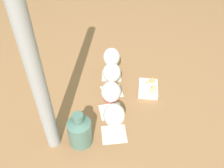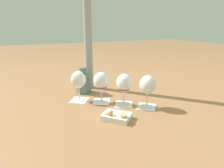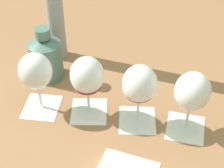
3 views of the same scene
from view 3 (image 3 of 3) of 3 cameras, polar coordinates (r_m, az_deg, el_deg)
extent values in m
plane|color=#936642|center=(0.98, -0.18, -5.40)|extent=(8.00, 8.00, 0.00)
cube|color=white|center=(1.03, -11.60, -3.75)|extent=(0.15, 0.15, 0.00)
cube|color=white|center=(0.99, -3.83, -4.52)|extent=(0.14, 0.15, 0.00)
cube|color=white|center=(0.97, 4.22, -6.00)|extent=(0.14, 0.15, 0.00)
cube|color=white|center=(0.97, 12.10, -7.13)|extent=(0.15, 0.15, 0.00)
cylinder|color=white|center=(1.02, -11.62, -3.59)|extent=(0.07, 0.07, 0.01)
cylinder|color=white|center=(0.99, -11.94, -1.78)|extent=(0.01, 0.01, 0.08)
ellipsoid|color=white|center=(0.94, -12.63, 2.12)|extent=(0.09, 0.09, 0.11)
ellipsoid|color=#D95F69|center=(0.96, -12.41, 0.90)|extent=(0.08, 0.08, 0.04)
cylinder|color=white|center=(0.99, -3.84, -4.37)|extent=(0.07, 0.07, 0.01)
cylinder|color=white|center=(0.96, -3.95, -2.52)|extent=(0.01, 0.01, 0.08)
ellipsoid|color=white|center=(0.91, -4.18, 1.48)|extent=(0.09, 0.09, 0.11)
ellipsoid|color=maroon|center=(0.93, -4.08, -0.29)|extent=(0.08, 0.08, 0.02)
cylinder|color=white|center=(0.97, 4.23, -5.85)|extent=(0.07, 0.07, 0.01)
cylinder|color=white|center=(0.94, 4.35, -4.00)|extent=(0.01, 0.01, 0.08)
ellipsoid|color=white|center=(0.88, 4.62, 0.03)|extent=(0.09, 0.09, 0.11)
ellipsoid|color=maroon|center=(0.90, 4.52, -1.42)|extent=(0.08, 0.08, 0.03)
cylinder|color=white|center=(0.96, 12.13, -6.97)|extent=(0.07, 0.07, 0.01)
cylinder|color=white|center=(0.93, 12.48, -5.15)|extent=(0.01, 0.01, 0.08)
ellipsoid|color=white|center=(0.88, 13.25, -1.19)|extent=(0.09, 0.09, 0.11)
ellipsoid|color=#400717|center=(0.89, 13.02, -2.39)|extent=(0.08, 0.08, 0.04)
cylinder|color=#4C7066|center=(1.10, -10.82, 3.89)|extent=(0.10, 0.10, 0.12)
cone|color=#4C7066|center=(1.06, -11.29, 7.06)|extent=(0.10, 0.10, 0.02)
cylinder|color=#4C7066|center=(1.05, -11.47, 8.28)|extent=(0.05, 0.05, 0.03)
camera|label=1|loc=(1.23, -56.24, 35.66)|focal=38.00mm
camera|label=2|loc=(0.49, 161.09, -67.76)|focal=32.00mm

